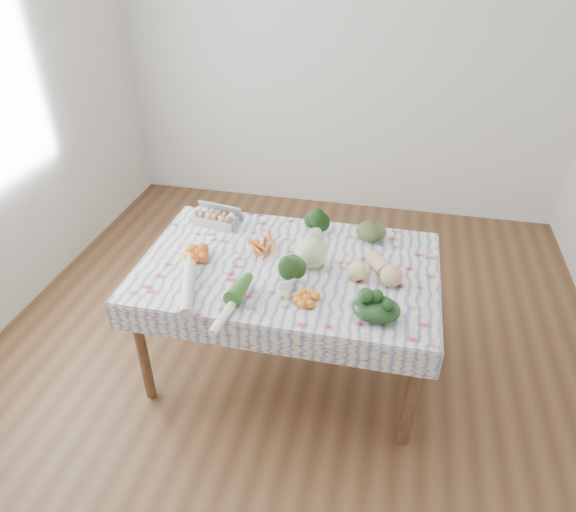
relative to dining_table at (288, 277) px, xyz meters
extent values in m
plane|color=#51321B|center=(0.00, 0.00, -0.68)|extent=(4.50, 4.50, 0.00)
cube|color=silver|center=(0.00, 2.25, 0.72)|extent=(4.00, 0.04, 2.80)
cube|color=brown|center=(0.00, 0.00, 0.05)|extent=(1.60, 1.00, 0.04)
cylinder|color=brown|center=(-0.74, -0.44, -0.32)|extent=(0.06, 0.06, 0.71)
cylinder|color=brown|center=(0.74, -0.44, -0.32)|extent=(0.06, 0.06, 0.71)
cylinder|color=brown|center=(-0.74, 0.44, -0.32)|extent=(0.06, 0.06, 0.71)
cylinder|color=brown|center=(0.74, 0.44, -0.32)|extent=(0.06, 0.06, 0.71)
cube|color=silver|center=(0.00, 0.00, 0.08)|extent=(1.66, 1.06, 0.01)
cube|color=#A0A09B|center=(-0.55, 0.33, 0.12)|extent=(0.32, 0.17, 0.08)
cube|color=#D95614|center=(-0.16, 0.10, 0.10)|extent=(0.27, 0.26, 0.04)
ellipsoid|color=#183712|center=(0.09, 0.37, 0.15)|extent=(0.18, 0.17, 0.13)
ellipsoid|color=#3C4C22|center=(0.43, 0.37, 0.14)|extent=(0.21, 0.21, 0.12)
sphere|color=#BDD590|center=(0.13, 0.02, 0.17)|extent=(0.20, 0.20, 0.18)
ellipsoid|color=#D9B27A|center=(0.53, 0.00, 0.14)|extent=(0.24, 0.29, 0.12)
cube|color=#DE5919|center=(-0.51, -0.05, 0.12)|extent=(0.27, 0.27, 0.07)
ellipsoid|color=#1F4319|center=(0.04, -0.20, 0.14)|extent=(0.17, 0.17, 0.12)
cube|color=orange|center=(0.16, -0.30, 0.11)|extent=(0.20, 0.20, 0.05)
sphere|color=#E9DC74|center=(0.39, -0.05, 0.14)|extent=(0.12, 0.12, 0.11)
ellipsoid|color=black|center=(0.51, -0.35, 0.14)|extent=(0.24, 0.20, 0.10)
cylinder|color=beige|center=(-0.45, -0.36, 0.12)|extent=(0.20, 0.44, 0.06)
cylinder|color=white|center=(-0.19, -0.44, 0.11)|extent=(0.10, 0.44, 0.05)
camera|label=1|loc=(0.51, -2.31, 1.72)|focal=32.00mm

